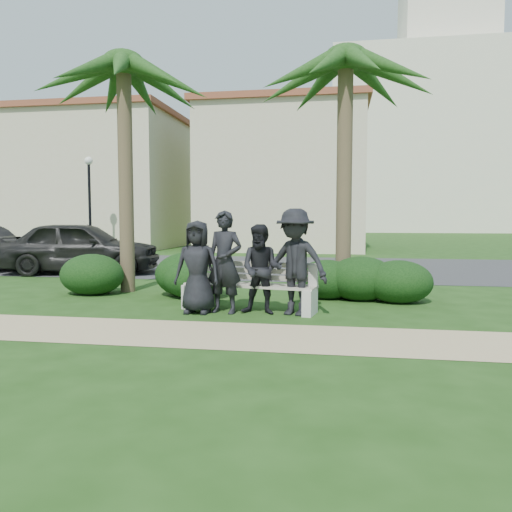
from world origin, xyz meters
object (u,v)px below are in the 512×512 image
Objects in this scene: street_lamp at (89,188)px; palm_left at (124,66)px; park_bench at (249,289)px; man_c at (262,269)px; man_b at (225,262)px; palm_right at (346,62)px; man_a at (197,267)px; man_d at (295,262)px; car_a at (81,247)px.

street_lamp is 12.02m from palm_left.
man_c is (0.27, -0.29, 0.39)m from park_bench.
man_b is 5.01m from palm_right.
man_a is at bearing -44.21° from palm_left.
man_c is 0.26× the size of palm_right.
palm_right is at bearing 61.99° from man_b.
man_c is 4.88m from palm_right.
man_b is at bearing -37.84° from palm_left.
park_bench is at bearing -129.31° from palm_right.
man_a is 0.91× the size of man_b.
park_bench is at bearing -30.32° from palm_left.
man_c is 0.26× the size of palm_left.
man_c is (9.53, -12.20, -2.18)m from street_lamp.
palm_right is (0.82, 2.31, 3.93)m from man_d.
man_b is at bearing -53.94° from street_lamp.
park_bench is 1.61× the size of man_c.
man_d is at bearing -50.36° from street_lamp.
man_c is at bearing -51.99° from street_lamp.
palm_right reaches higher than man_c.
man_c is at bearing 5.80° from man_a.
man_b is 1.15× the size of man_c.
man_a is 7.37m from car_a.
palm_right is 9.08m from car_a.
man_b is at bearing -174.08° from man_c.
man_b is 0.98× the size of man_d.
man_d is 5.96m from palm_left.
man_d is at bearing 5.69° from man_c.
palm_right is at bearing 63.96° from man_c.
man_b is 0.65m from man_c.
man_d is (1.67, 0.10, 0.10)m from man_a.
street_lamp reaches higher than man_b.
man_c reaches higher than park_bench.
palm_left reaches higher than man_d.
man_a is at bearing -145.71° from park_bench.
palm_left is (-2.70, 2.09, 4.01)m from man_b.
man_a reaches higher than car_a.
palm_left is at bearing -177.19° from palm_right.
palm_right is at bearing 45.09° from man_a.
man_a is 1.04× the size of man_c.
park_bench is 0.70m from man_b.
park_bench is 1.40× the size of man_b.
park_bench is 0.42× the size of palm_left.
man_b reaches higher than man_a.
palm_right reaches higher than street_lamp.
street_lamp is 15.05m from man_a.
man_c is at bearing -141.86° from car_a.
street_lamp is 15.96m from man_d.
car_a is (-6.75, 5.25, -0.13)m from man_d.
palm_right reaches higher than man_d.
palm_left is 1.01× the size of palm_right.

